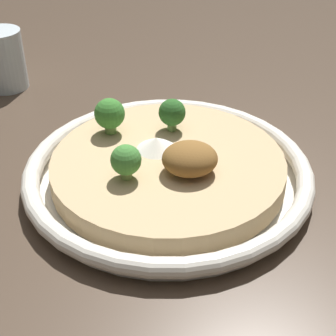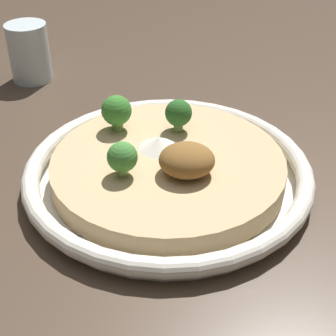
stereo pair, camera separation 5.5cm
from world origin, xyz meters
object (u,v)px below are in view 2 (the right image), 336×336
object	(u,v)px
broccoli_left	(122,158)
drinking_glass	(29,52)
broccoli_back	(178,113)
risotto_bowl	(168,171)
broccoli_back_left	(116,111)

from	to	relation	value
broccoli_left	drinking_glass	xyz separation A→B (m)	(-0.17, 0.29, -0.01)
broccoli_back	risotto_bowl	bearing A→B (deg)	-99.82
risotto_bowl	broccoli_left	xyz separation A→B (m)	(-0.04, -0.03, 0.04)
drinking_glass	broccoli_left	bearing A→B (deg)	-60.14
broccoli_back	drinking_glass	world-z (taller)	drinking_glass
broccoli_left	broccoli_back	world-z (taller)	same
broccoli_back_left	drinking_glass	xyz separation A→B (m)	(-0.15, 0.20, -0.01)
broccoli_left	risotto_bowl	bearing A→B (deg)	34.93
drinking_glass	risotto_bowl	bearing A→B (deg)	-50.87
broccoli_back_left	broccoli_left	distance (m)	0.09
risotto_bowl	broccoli_left	distance (m)	0.07
broccoli_back	drinking_glass	size ratio (longest dim) A/B	0.45
risotto_bowl	broccoli_left	size ratio (longest dim) A/B	8.34
broccoli_back	broccoli_back_left	bearing A→B (deg)	179.27
risotto_bowl	broccoli_back_left	xyz separation A→B (m)	(-0.06, 0.06, 0.04)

